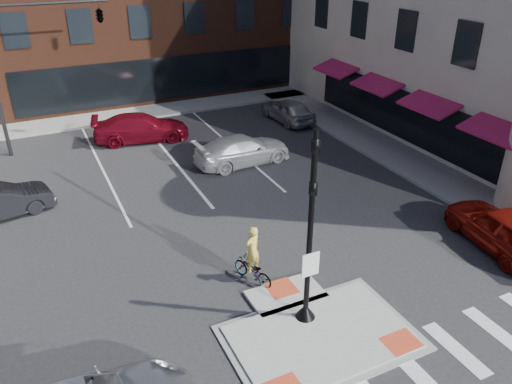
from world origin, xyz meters
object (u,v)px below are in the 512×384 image
cyclist (252,264)px  bg_car_silver (288,110)px  white_pickup (243,150)px  red_sedan (503,229)px  bg_car_red (141,128)px

cyclist → bg_car_silver: bearing=-144.5°
white_pickup → red_sedan: bearing=-157.5°
white_pickup → cyclist: bearing=154.3°
white_pickup → bg_car_red: (-3.81, 5.34, 0.04)m
bg_car_silver → bg_car_red: size_ratio=0.81×
red_sedan → white_pickup: (-5.40, 11.18, -0.09)m
red_sedan → cyclist: bearing=-5.6°
white_pickup → bg_car_silver: 6.92m
red_sedan → cyclist: cyclist is taller
bg_car_silver → cyclist: 16.27m
white_pickup → cyclist: 9.75m
bg_car_silver → bg_car_red: (-8.97, 0.73, 0.04)m
white_pickup → bg_car_silver: bearing=-51.4°
white_pickup → cyclist: cyclist is taller
bg_car_silver → bg_car_red: bg_car_red is taller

